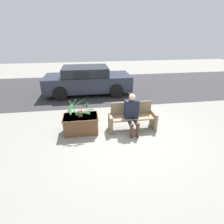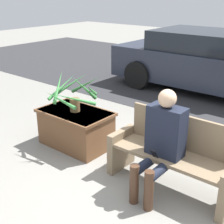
{
  "view_description": "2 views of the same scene",
  "coord_description": "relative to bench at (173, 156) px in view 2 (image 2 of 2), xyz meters",
  "views": [
    {
      "loc": [
        -1.13,
        -4.54,
        2.87
      ],
      "look_at": [
        -0.38,
        0.33,
        0.63
      ],
      "focal_mm": 28.0,
      "sensor_mm": 36.0,
      "label": 1
    },
    {
      "loc": [
        1.75,
        -2.59,
        2.2
      ],
      "look_at": [
        -0.93,
        0.68,
        0.54
      ],
      "focal_mm": 50.0,
      "sensor_mm": 36.0,
      "label": 2
    }
  ],
  "objects": [
    {
      "name": "ground_plane",
      "position": [
        -0.27,
        -0.33,
        -0.4
      ],
      "size": [
        30.0,
        30.0,
        0.0
      ],
      "primitive_type": "plane",
      "color": "gray"
    },
    {
      "name": "person_seated",
      "position": [
        -0.06,
        -0.18,
        0.26
      ],
      "size": [
        0.42,
        0.62,
        1.22
      ],
      "color": "black",
      "rests_on": "ground_plane"
    },
    {
      "name": "potted_plant",
      "position": [
        -1.63,
        0.01,
        0.42
      ],
      "size": [
        0.79,
        0.78,
        0.6
      ],
      "color": "brown",
      "rests_on": "planter_box"
    },
    {
      "name": "planter_box",
      "position": [
        -1.63,
        0.02,
        -0.11
      ],
      "size": [
        1.07,
        0.67,
        0.55
      ],
      "color": "brown",
      "rests_on": "ground_plane"
    },
    {
      "name": "bench",
      "position": [
        0.0,
        0.0,
        0.0
      ],
      "size": [
        1.51,
        0.49,
        0.86
      ],
      "color": "#7A664C",
      "rests_on": "ground_plane"
    },
    {
      "name": "parked_car",
      "position": [
        -1.31,
        3.91,
        0.28
      ],
      "size": [
        4.23,
        1.98,
        1.36
      ],
      "color": "#232838",
      "rests_on": "ground_plane"
    }
  ]
}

